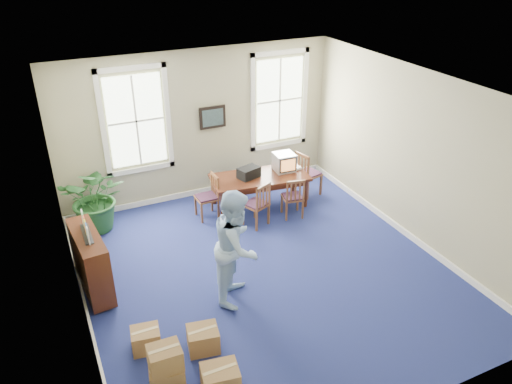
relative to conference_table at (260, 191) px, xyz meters
name	(u,v)px	position (x,y,z in m)	size (l,w,h in m)	color
floor	(265,271)	(-0.93, -2.18, -0.34)	(6.50, 6.50, 0.00)	navy
ceiling	(267,91)	(-0.93, -2.18, 2.86)	(6.50, 6.50, 0.00)	white
wall_back	(199,125)	(-0.93, 1.07, 1.26)	(6.50, 6.50, 0.00)	tan
wall_front	(400,317)	(-0.93, -5.43, 1.26)	(6.50, 6.50, 0.00)	tan
wall_left	(69,233)	(-3.93, -2.18, 1.26)	(6.50, 6.50, 0.00)	tan
wall_right	(415,157)	(2.07, -2.18, 1.26)	(6.50, 6.50, 0.00)	tan
baseboard_back	(203,191)	(-0.93, 1.04, -0.28)	(6.00, 0.04, 0.12)	white
baseboard_left	(89,319)	(-3.90, -2.18, -0.28)	(0.04, 6.50, 0.12)	white
baseboard_right	(402,230)	(2.04, -2.18, -0.28)	(0.04, 6.50, 0.12)	white
window_left	(136,121)	(-2.23, 1.05, 1.56)	(1.40, 0.12, 2.20)	white
window_right	(279,100)	(0.97, 1.05, 1.56)	(1.40, 0.12, 2.20)	white
wall_picture	(213,117)	(-0.63, 1.02, 1.41)	(0.58, 0.06, 0.48)	black
conference_table	(260,191)	(0.00, 0.00, 0.00)	(2.02, 0.92, 0.69)	#472012
crt_tv	(284,162)	(0.60, 0.05, 0.54)	(0.42, 0.46, 0.38)	#B7B7BC
game_console	(296,168)	(0.87, 0.00, 0.37)	(0.16, 0.20, 0.05)	white
equipment_bag	(249,172)	(-0.23, 0.05, 0.46)	(0.44, 0.29, 0.22)	black
chair_near_left	(256,204)	(-0.41, -0.69, 0.12)	(0.42, 0.42, 0.94)	brown
chair_near_right	(292,196)	(0.41, -0.69, 0.10)	(0.40, 0.40, 0.89)	brown
chair_end_left	(206,197)	(-1.19, 0.00, 0.12)	(0.42, 0.42, 0.93)	brown
chair_end_right	(309,173)	(1.19, 0.00, 0.17)	(0.46, 0.46, 1.03)	brown
man	(237,246)	(-1.60, -2.55, 0.60)	(0.92, 0.71, 1.89)	#9FC2EB
credenza	(91,264)	(-3.68, -1.44, 0.17)	(0.37, 1.31, 1.03)	#472012
brochure_rack	(86,228)	(-3.66, -1.44, 0.84)	(0.12, 0.70, 0.31)	#99999E
potted_plant	(97,198)	(-3.26, 0.48, 0.34)	(1.23, 1.08, 1.37)	#1D4A1E
cardboard_boxes	(177,358)	(-2.98, -3.77, 0.00)	(1.20, 1.20, 0.68)	#9D7244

